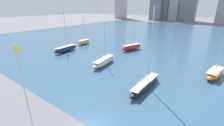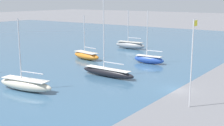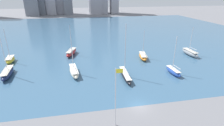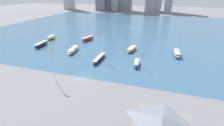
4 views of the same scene
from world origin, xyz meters
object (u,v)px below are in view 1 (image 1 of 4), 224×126
(sailboat_red, at_px, (132,47))
(sailboat_yellow, at_px, (84,42))
(sailboat_orange, at_px, (214,73))
(flag_pole, at_px, (24,90))
(sailboat_navy, at_px, (66,49))
(sailboat_cream, at_px, (104,61))
(sailboat_black, at_px, (145,84))

(sailboat_red, xyz_separation_m, sailboat_yellow, (-19.81, -3.66, -0.06))
(sailboat_orange, xyz_separation_m, sailboat_red, (-24.82, 8.59, 0.14))
(flag_pole, distance_m, sailboat_orange, 35.10)
(sailboat_navy, bearing_deg, sailboat_red, 36.38)
(sailboat_cream, bearing_deg, flag_pole, -79.88)
(sailboat_cream, height_order, sailboat_orange, sailboat_cream)
(sailboat_red, bearing_deg, flag_pole, -59.91)
(flag_pole, distance_m, sailboat_yellow, 45.78)
(flag_pole, bearing_deg, sailboat_navy, 136.12)
(sailboat_cream, bearing_deg, sailboat_yellow, 139.56)
(sailboat_cream, distance_m, sailboat_yellow, 24.78)
(flag_pole, distance_m, sailboat_cream, 24.08)
(sailboat_red, distance_m, sailboat_navy, 22.48)
(flag_pole, bearing_deg, sailboat_yellow, 128.52)
(flag_pole, xyz_separation_m, sailboat_navy, (-25.50, 24.53, -4.93))
(sailboat_black, bearing_deg, sailboat_yellow, 153.82)
(sailboat_orange, xyz_separation_m, sailboat_navy, (-41.80, -6.15, 0.12))
(sailboat_orange, height_order, sailboat_black, sailboat_black)
(flag_pole, xyz_separation_m, sailboat_black, (6.38, 17.50, -5.08))
(sailboat_cream, xyz_separation_m, sailboat_black, (13.77, -4.88, -0.09))
(sailboat_yellow, bearing_deg, sailboat_orange, -10.73)
(sailboat_yellow, bearing_deg, flag_pole, -55.91)
(sailboat_orange, distance_m, sailboat_black, 16.49)
(sailboat_orange, bearing_deg, sailboat_navy, -161.29)
(sailboat_red, distance_m, sailboat_black, 26.39)
(flag_pole, height_order, sailboat_yellow, sailboat_yellow)
(sailboat_yellow, height_order, sailboat_navy, sailboat_navy)
(sailboat_black, bearing_deg, flag_pole, -108.68)
(sailboat_red, relative_size, sailboat_navy, 0.77)
(flag_pole, height_order, sailboat_navy, sailboat_navy)
(sailboat_cream, bearing_deg, sailboat_orange, 11.16)
(flag_pole, bearing_deg, sailboat_orange, 62.02)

